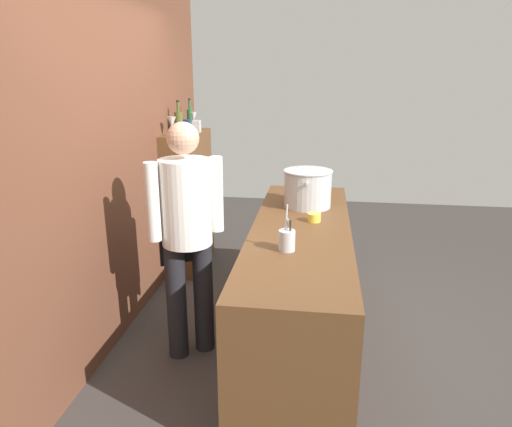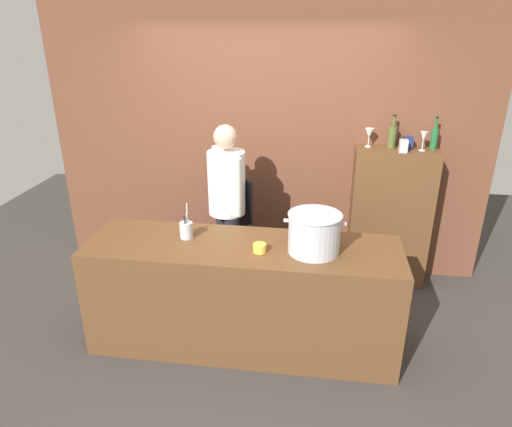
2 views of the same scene
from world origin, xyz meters
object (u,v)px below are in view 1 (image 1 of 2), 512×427
Objects in this scene: chef at (187,226)px; wine_bottle_green at (190,118)px; wine_glass_short at (193,117)px; spice_tin_silver at (197,126)px; stockpot_large at (308,188)px; wine_bottle_olive at (179,122)px; utensil_crock at (287,240)px; wine_glass_tall at (172,122)px; butter_jar at (314,217)px; spice_tin_navy at (186,125)px.

wine_bottle_green reaches higher than chef.
wine_glass_short reaches higher than spice_tin_silver.
wine_bottle_green is (1.04, 1.25, 0.44)m from stockpot_large.
wine_bottle_olive is 0.37m from wine_bottle_green.
utensil_crock is 1.66× the size of wine_glass_short.
wine_glass_tall is (-0.58, 0.01, 0.02)m from wine_bottle_green.
stockpot_large is at bearing -117.87° from wine_bottle_olive.
butter_jar is 0.87× the size of spice_tin_silver.
stockpot_large is 1.40m from spice_tin_silver.
butter_jar is 0.33× the size of wine_bottle_green.
chef is at bearing 74.62° from utensil_crock.
chef is 14.68× the size of spice_tin_navy.
wine_glass_short is (1.33, 1.25, 0.58)m from butter_jar.
wine_bottle_olive reaches higher than wine_glass_short.
wine_glass_tall reaches higher than spice_tin_silver.
wine_glass_tall is at bearing 171.08° from wine_glass_short.
spice_tin_navy reaches higher than stockpot_large.
utensil_crock is at bearing -144.96° from wine_bottle_olive.
wine_glass_short is at bearing 29.56° from utensil_crock.
wine_bottle_olive is 0.15m from spice_tin_navy.
wine_bottle_green is at bearing 3.99° from spice_tin_navy.
wine_bottle_green is at bearing 31.37° from wine_glass_short.
spice_tin_navy reaches higher than utensil_crock.
wine_bottle_olive is at bearing 178.93° from wine_bottle_green.
utensil_crock is at bearing 174.75° from stockpot_large.
chef is 1.46m from wine_glass_tall.
chef is at bearing -164.39° from spice_tin_navy.
wine_bottle_olive is 0.28m from wine_glass_short.
butter_jar is 1.84m from spice_tin_navy.
butter_jar is at bearing -132.81° from spice_tin_navy.
butter_jar is 1.79m from wine_bottle_olive.
spice_tin_silver is (0.29, -0.15, -0.07)m from wine_glass_tall.
wine_bottle_green reaches higher than butter_jar.
wine_bottle_olive is at bearing 51.26° from butter_jar.
wine_bottle_green is (1.85, 0.47, 0.53)m from chef.
chef reaches higher than wine_glass_short.
wine_bottle_olive reaches higher than wine_glass_tall.
utensil_crock is 0.97× the size of wine_bottle_green.
wine_glass_tall is 1.54× the size of spice_tin_navy.
wine_bottle_green is (1.43, 1.32, 0.56)m from butter_jar.
spice_tin_silver is at bearing 55.93° from stockpot_large.
chef is 1.87m from wine_glass_short.
butter_jar is 0.32× the size of wine_bottle_olive.
wine_glass_tall reaches higher than spice_tin_navy.
wine_glass_short is 1.55× the size of spice_tin_navy.
spice_tin_navy is at bearing 56.81° from stockpot_large.
spice_tin_silver reaches higher than utensil_crock.
chef is 5.54× the size of wine_bottle_green.
wine_bottle_green is at bearing -1.07° from wine_bottle_olive.
wine_bottle_olive is 2.68× the size of spice_tin_silver.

